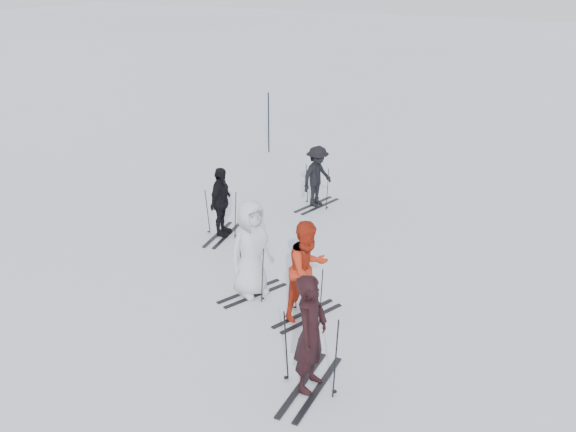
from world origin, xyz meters
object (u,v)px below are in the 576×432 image
object	(u,v)px
skier_grey	(251,249)
skier_uphill_far	(317,177)
skier_uphill_left	(221,203)
skier_red	(308,271)
skier_near_dark	(311,335)
piste_marker	(269,123)

from	to	relation	value
skier_grey	skier_uphill_far	size ratio (longest dim) A/B	1.20
skier_grey	skier_uphill_far	distance (m)	5.02
skier_uphill_left	skier_red	bearing A→B (deg)	-133.91
skier_near_dark	skier_red	distance (m)	2.11
skier_grey	piste_marker	size ratio (longest dim) A/B	0.96
skier_grey	skier_uphill_left	size ratio (longest dim) A/B	1.17
skier_uphill_far	piste_marker	size ratio (longest dim) A/B	0.80
skier_red	piste_marker	world-z (taller)	piste_marker
skier_uphill_left	skier_near_dark	bearing A→B (deg)	-143.23
skier_red	skier_grey	size ratio (longest dim) A/B	0.97
skier_near_dark	piste_marker	bearing A→B (deg)	29.57
skier_near_dark	piste_marker	distance (m)	12.80
skier_near_dark	skier_uphill_far	bearing A→B (deg)	21.98
skier_red	piste_marker	size ratio (longest dim) A/B	0.93
skier_near_dark	skier_uphill_left	xyz separation A→B (m)	(-4.38, 4.27, -0.13)
skier_near_dark	skier_uphill_left	distance (m)	6.12
skier_grey	skier_uphill_left	world-z (taller)	skier_grey
skier_red	skier_uphill_far	distance (m)	5.67
skier_grey	piste_marker	world-z (taller)	piste_marker
skier_uphill_left	skier_uphill_far	xyz separation A→B (m)	(1.19, 2.81, -0.02)
skier_near_dark	skier_uphill_far	distance (m)	7.77
skier_grey	skier_red	bearing A→B (deg)	-78.33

